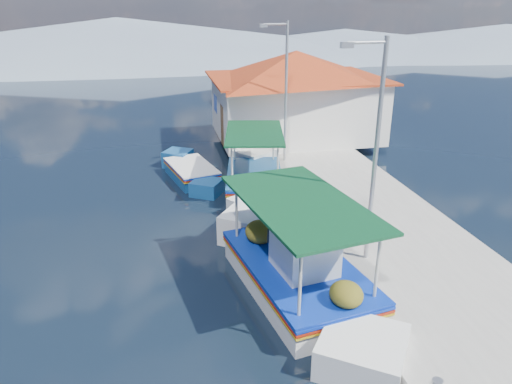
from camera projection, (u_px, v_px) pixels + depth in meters
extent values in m
plane|color=black|center=(214.00, 338.00, 11.13)|extent=(160.00, 160.00, 0.00)
cube|color=#ACA8A0|center=(353.00, 206.00, 17.59)|extent=(5.00, 44.00, 0.50)
cylinder|color=#A5A8AD|center=(339.00, 255.00, 13.42)|extent=(0.20, 0.20, 0.30)
cylinder|color=#A5A8AD|center=(284.00, 181.00, 18.87)|extent=(0.20, 0.20, 0.30)
cylinder|color=#A5A8AD|center=(254.00, 140.00, 24.31)|extent=(0.20, 0.20, 0.30)
cube|color=white|center=(297.00, 282.00, 12.89)|extent=(3.26, 5.21, 1.06)
cube|color=white|center=(286.00, 225.00, 15.82)|extent=(2.47, 2.47, 1.17)
cube|color=white|center=(314.00, 364.00, 10.00)|extent=(2.40, 2.40, 1.01)
cube|color=#0C2CA0|center=(298.00, 266.00, 12.70)|extent=(3.36, 5.36, 0.07)
cube|color=#A3200E|center=(298.00, 269.00, 12.74)|extent=(3.36, 5.36, 0.06)
cube|color=gold|center=(298.00, 272.00, 12.77)|extent=(3.36, 5.36, 0.04)
cube|color=#0C2CA0|center=(298.00, 263.00, 12.67)|extent=(3.37, 5.32, 0.06)
cube|color=brown|center=(298.00, 265.00, 12.69)|extent=(3.05, 5.08, 0.06)
cube|color=white|center=(300.00, 250.00, 12.15)|extent=(1.58, 1.67, 1.23)
cube|color=silver|center=(301.00, 228.00, 11.91)|extent=(1.72, 1.80, 0.07)
cylinder|color=beige|center=(258.00, 203.00, 14.21)|extent=(0.08, 0.08, 1.79)
cylinder|color=beige|center=(324.00, 203.00, 14.27)|extent=(0.08, 0.08, 1.79)
cylinder|color=beige|center=(265.00, 278.00, 10.43)|extent=(0.08, 0.08, 1.79)
cylinder|color=beige|center=(355.00, 276.00, 10.49)|extent=(0.08, 0.08, 1.79)
cube|color=#0C3E21|center=(300.00, 202.00, 12.02)|extent=(3.38, 5.23, 0.08)
ellipsoid|color=#504F15|center=(277.00, 228.00, 14.01)|extent=(0.85, 0.94, 0.64)
ellipsoid|color=#504F15|center=(301.00, 221.00, 14.57)|extent=(0.72, 0.79, 0.54)
ellipsoid|color=#504F15|center=(318.00, 300.00, 10.72)|extent=(0.76, 0.84, 0.57)
sphere|color=#ED3907|center=(337.00, 224.00, 13.03)|extent=(0.45, 0.45, 0.45)
cube|color=white|center=(254.00, 185.00, 19.65)|extent=(2.81, 4.24, 1.00)
cube|color=white|center=(232.00, 163.00, 21.85)|extent=(2.10, 2.10, 1.10)
cube|color=white|center=(281.00, 208.00, 17.47)|extent=(2.05, 2.05, 0.95)
cube|color=#0C2CA0|center=(254.00, 174.00, 19.47)|extent=(2.89, 4.37, 0.06)
cube|color=#A3200E|center=(254.00, 176.00, 19.50)|extent=(2.89, 4.37, 0.05)
cube|color=gold|center=(254.00, 178.00, 19.53)|extent=(2.89, 4.37, 0.04)
cube|color=#164E88|center=(254.00, 173.00, 19.44)|extent=(2.90, 4.33, 0.05)
cube|color=brown|center=(254.00, 173.00, 19.46)|extent=(2.63, 4.13, 0.05)
cylinder|color=beige|center=(221.00, 145.00, 20.25)|extent=(0.07, 0.07, 1.68)
cylinder|color=beige|center=(258.00, 141.00, 20.85)|extent=(0.07, 0.07, 1.68)
cylinder|color=beige|center=(250.00, 169.00, 17.43)|extent=(0.07, 0.07, 1.68)
cylinder|color=beige|center=(292.00, 163.00, 18.04)|extent=(0.07, 0.07, 1.68)
cube|color=#0C3E21|center=(254.00, 133.00, 18.83)|extent=(2.91, 4.26, 0.07)
cube|color=#164E88|center=(192.00, 175.00, 20.86)|extent=(2.23, 3.25, 0.83)
cube|color=#164E88|center=(198.00, 159.00, 22.65)|extent=(1.55, 1.55, 0.91)
cube|color=#164E88|center=(184.00, 192.00, 19.08)|extent=(1.50, 1.50, 0.78)
cube|color=#0C2CA0|center=(191.00, 167.00, 20.71)|extent=(2.30, 3.35, 0.05)
cube|color=#A3200E|center=(191.00, 168.00, 20.74)|extent=(2.30, 3.35, 0.04)
cube|color=gold|center=(191.00, 170.00, 20.76)|extent=(2.30, 3.35, 0.03)
cube|color=white|center=(191.00, 165.00, 20.69)|extent=(2.30, 3.32, 0.04)
cube|color=brown|center=(191.00, 166.00, 20.70)|extent=(2.09, 3.16, 0.04)
cube|color=silver|center=(295.00, 108.00, 25.17)|extent=(8.00, 6.00, 3.00)
cube|color=#A63C17|center=(296.00, 78.00, 24.59)|extent=(8.64, 6.48, 0.10)
pyramid|color=#A63C17|center=(296.00, 65.00, 24.34)|extent=(10.49, 10.49, 1.40)
cube|color=brown|center=(223.00, 125.00, 23.70)|extent=(0.06, 1.00, 2.00)
cube|color=#0C2CA0|center=(216.00, 103.00, 25.74)|extent=(0.06, 1.20, 0.90)
cylinder|color=#A5A8AD|center=(376.00, 156.00, 12.50)|extent=(0.12, 0.12, 6.00)
cylinder|color=#A5A8AD|center=(367.00, 42.00, 11.34)|extent=(1.00, 0.08, 0.08)
cube|color=#A5A8AD|center=(347.00, 45.00, 11.27)|extent=(0.30, 0.14, 0.14)
cylinder|color=#A5A8AD|center=(286.00, 94.00, 20.67)|extent=(0.12, 0.12, 6.00)
cylinder|color=#A5A8AD|center=(276.00, 24.00, 19.51)|extent=(1.00, 0.08, 0.08)
cube|color=#A5A8AD|center=(264.00, 26.00, 19.44)|extent=(0.30, 0.14, 0.14)
cone|color=gray|center=(118.00, 40.00, 60.12)|extent=(96.00, 96.00, 5.50)
cone|color=gray|center=(344.00, 43.00, 66.09)|extent=(76.80, 76.80, 3.80)
cone|color=gray|center=(504.00, 39.00, 70.73)|extent=(89.60, 89.60, 4.20)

